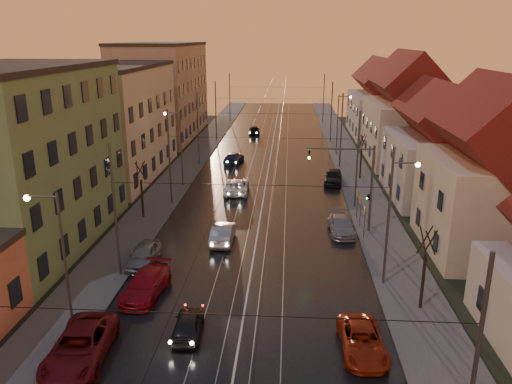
% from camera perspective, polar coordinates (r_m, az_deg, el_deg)
% --- Properties ---
extents(ground, '(160.00, 160.00, 0.00)m').
position_cam_1_polar(ground, '(25.46, -2.41, -19.36)').
color(ground, black).
rests_on(ground, ground).
extents(road, '(16.00, 120.00, 0.04)m').
position_cam_1_polar(road, '(62.22, 1.51, 3.17)').
color(road, black).
rests_on(road, ground).
extents(sidewalk_left, '(4.00, 120.00, 0.15)m').
position_cam_1_polar(sidewalk_left, '(63.38, -7.58, 3.34)').
color(sidewalk_left, '#4C4C4C').
rests_on(sidewalk_left, ground).
extents(sidewalk_right, '(4.00, 120.00, 0.15)m').
position_cam_1_polar(sidewalk_right, '(62.63, 10.70, 3.02)').
color(sidewalk_right, '#4C4C4C').
rests_on(sidewalk_right, ground).
extents(tram_rail_0, '(0.06, 120.00, 0.03)m').
position_cam_1_polar(tram_rail_0, '(62.33, -0.52, 3.24)').
color(tram_rail_0, gray).
rests_on(tram_rail_0, road).
extents(tram_rail_1, '(0.06, 120.00, 0.03)m').
position_cam_1_polar(tram_rail_1, '(62.25, 0.80, 3.22)').
color(tram_rail_1, gray).
rests_on(tram_rail_1, road).
extents(tram_rail_2, '(0.06, 120.00, 0.03)m').
position_cam_1_polar(tram_rail_2, '(62.19, 2.22, 3.19)').
color(tram_rail_2, gray).
rests_on(tram_rail_2, road).
extents(tram_rail_3, '(0.06, 120.00, 0.03)m').
position_cam_1_polar(tram_rail_3, '(62.17, 3.54, 3.17)').
color(tram_rail_3, gray).
rests_on(tram_rail_3, road).
extents(apartment_left_1, '(10.00, 18.00, 13.00)m').
position_cam_1_polar(apartment_left_1, '(40.57, -25.67, 3.20)').
color(apartment_left_1, '#617E50').
rests_on(apartment_left_1, ground).
extents(apartment_left_2, '(10.00, 20.00, 12.00)m').
position_cam_1_polar(apartment_left_2, '(58.54, -16.24, 7.58)').
color(apartment_left_2, beige).
rests_on(apartment_left_2, ground).
extents(apartment_left_3, '(10.00, 24.00, 14.00)m').
position_cam_1_polar(apartment_left_3, '(81.19, -10.59, 11.22)').
color(apartment_left_3, '#9C7964').
rests_on(apartment_left_3, ground).
extents(house_right_1, '(8.67, 10.20, 10.80)m').
position_cam_1_polar(house_right_1, '(39.44, 25.45, 1.28)').
color(house_right_1, beige).
rests_on(house_right_1, ground).
extents(house_right_2, '(9.18, 12.24, 9.20)m').
position_cam_1_polar(house_right_2, '(51.56, 20.26, 4.41)').
color(house_right_2, silver).
rests_on(house_right_2, ground).
extents(house_right_3, '(9.18, 14.28, 11.50)m').
position_cam_1_polar(house_right_3, '(65.64, 16.82, 8.34)').
color(house_right_3, beige).
rests_on(house_right_3, ground).
extents(house_right_4, '(9.18, 16.32, 10.00)m').
position_cam_1_polar(house_right_4, '(83.23, 14.10, 9.78)').
color(house_right_4, silver).
rests_on(house_right_4, ground).
extents(catenary_pole_r_0, '(0.16, 0.16, 9.00)m').
position_cam_1_polar(catenary_pole_r_0, '(18.91, 23.63, -18.79)').
color(catenary_pole_r_0, '#595B60').
rests_on(catenary_pole_r_0, ground).
extents(catenary_pole_l_1, '(0.16, 0.16, 9.00)m').
position_cam_1_polar(catenary_pole_l_1, '(33.06, -15.80, -2.26)').
color(catenary_pole_l_1, '#595B60').
rests_on(catenary_pole_l_1, ground).
extents(catenary_pole_r_1, '(0.16, 0.16, 9.00)m').
position_cam_1_polar(catenary_pole_r_1, '(31.81, 14.90, -2.96)').
color(catenary_pole_r_1, '#595B60').
rests_on(catenary_pole_r_1, ground).
extents(catenary_pole_l_2, '(0.16, 0.16, 9.00)m').
position_cam_1_polar(catenary_pole_l_2, '(46.87, -9.86, 3.85)').
color(catenary_pole_l_2, '#595B60').
rests_on(catenary_pole_l_2, ground).
extents(catenary_pole_r_2, '(0.16, 0.16, 9.00)m').
position_cam_1_polar(catenary_pole_r_2, '(46.00, 11.51, 3.50)').
color(catenary_pole_r_2, '#595B60').
rests_on(catenary_pole_r_2, ground).
extents(catenary_pole_l_3, '(0.16, 0.16, 9.00)m').
position_cam_1_polar(catenary_pole_l_3, '(61.24, -6.63, 7.12)').
color(catenary_pole_l_3, '#595B60').
rests_on(catenary_pole_l_3, ground).
extents(catenary_pole_r_3, '(0.16, 0.16, 9.00)m').
position_cam_1_polar(catenary_pole_r_3, '(60.58, 9.72, 6.88)').
color(catenary_pole_r_3, '#595B60').
rests_on(catenary_pole_r_3, ground).
extents(catenary_pole_l_4, '(0.16, 0.16, 9.00)m').
position_cam_1_polar(catenary_pole_l_4, '(75.86, -4.61, 9.14)').
color(catenary_pole_l_4, '#595B60').
rests_on(catenary_pole_l_4, ground).
extents(catenary_pole_r_4, '(0.16, 0.16, 9.00)m').
position_cam_1_polar(catenary_pole_r_4, '(75.32, 8.61, 8.94)').
color(catenary_pole_r_4, '#595B60').
rests_on(catenary_pole_r_4, ground).
extents(catenary_pole_l_5, '(0.16, 0.16, 9.00)m').
position_cam_1_polar(catenary_pole_l_5, '(93.56, -3.01, 10.71)').
color(catenary_pole_l_5, '#595B60').
rests_on(catenary_pole_l_5, ground).
extents(catenary_pole_r_5, '(0.16, 0.16, 9.00)m').
position_cam_1_polar(catenary_pole_r_5, '(93.12, 7.74, 10.55)').
color(catenary_pole_r_5, '#595B60').
rests_on(catenary_pole_r_5, ground).
extents(street_lamp_0, '(1.75, 0.32, 8.00)m').
position_cam_1_polar(street_lamp_0, '(27.11, -21.70, -6.36)').
color(street_lamp_0, '#595B60').
rests_on(street_lamp_0, ground).
extents(street_lamp_1, '(1.75, 0.32, 8.00)m').
position_cam_1_polar(street_lamp_1, '(32.71, 15.50, -1.73)').
color(street_lamp_1, '#595B60').
rests_on(street_lamp_1, ground).
extents(street_lamp_2, '(1.75, 0.32, 8.00)m').
position_cam_1_polar(street_lamp_2, '(52.61, -8.92, 5.79)').
color(street_lamp_2, '#595B60').
rests_on(street_lamp_2, ground).
extents(street_lamp_3, '(1.75, 0.32, 8.00)m').
position_cam_1_polar(street_lamp_3, '(67.43, 9.59, 8.26)').
color(street_lamp_3, '#595B60').
rests_on(street_lamp_3, ground).
extents(traffic_light_mast, '(5.30, 0.32, 7.20)m').
position_cam_1_polar(traffic_light_mast, '(40.13, 11.73, 1.62)').
color(traffic_light_mast, '#595B60').
rests_on(traffic_light_mast, ground).
extents(bare_tree_0, '(1.09, 1.09, 5.11)m').
position_cam_1_polar(bare_tree_0, '(44.08, -12.93, 0.09)').
color(bare_tree_0, black).
rests_on(bare_tree_0, ground).
extents(bare_tree_1, '(1.09, 1.09, 5.11)m').
position_cam_1_polar(bare_tree_1, '(30.24, 18.66, -8.53)').
color(bare_tree_1, black).
rests_on(bare_tree_1, ground).
extents(bare_tree_2, '(1.09, 1.09, 5.11)m').
position_cam_1_polar(bare_tree_2, '(56.34, 11.93, 3.89)').
color(bare_tree_2, black).
rests_on(bare_tree_2, ground).
extents(driving_car_0, '(1.67, 3.70, 1.23)m').
position_cam_1_polar(driving_car_0, '(27.61, -7.78, -14.76)').
color(driving_car_0, black).
rests_on(driving_car_0, ground).
extents(driving_car_1, '(1.59, 4.53, 1.49)m').
position_cam_1_polar(driving_car_1, '(38.66, -3.78, -4.69)').
color(driving_car_1, '#AAA9AF').
rests_on(driving_car_1, ground).
extents(driving_car_2, '(2.52, 5.19, 1.42)m').
position_cam_1_polar(driving_car_2, '(50.65, -2.23, 0.67)').
color(driving_car_2, silver).
rests_on(driving_car_2, ground).
extents(driving_car_3, '(2.49, 4.85, 1.35)m').
position_cam_1_polar(driving_car_3, '(62.88, -2.57, 3.93)').
color(driving_car_3, '#152141').
rests_on(driving_car_3, ground).
extents(driving_car_4, '(2.11, 4.47, 1.48)m').
position_cam_1_polar(driving_car_4, '(81.71, -0.20, 7.11)').
color(driving_car_4, black).
rests_on(driving_car_4, ground).
extents(parked_left_1, '(2.90, 5.75, 1.56)m').
position_cam_1_polar(parked_left_1, '(26.86, -19.45, -16.27)').
color(parked_left_1, maroon).
rests_on(parked_left_1, ground).
extents(parked_left_2, '(2.55, 5.17, 1.45)m').
position_cam_1_polar(parked_left_2, '(31.74, -12.50, -10.27)').
color(parked_left_2, maroon).
rests_on(parked_left_2, ground).
extents(parked_left_3, '(1.74, 4.28, 1.45)m').
position_cam_1_polar(parked_left_3, '(35.76, -12.71, -7.02)').
color(parked_left_3, gray).
rests_on(parked_left_3, ground).
extents(parked_right_0, '(2.28, 4.68, 1.28)m').
position_cam_1_polar(parked_right_0, '(26.62, 12.04, -16.27)').
color(parked_right_0, '#A62910').
rests_on(parked_right_0, ground).
extents(parked_right_1, '(2.05, 4.62, 1.32)m').
position_cam_1_polar(parked_right_1, '(40.91, 9.73, -3.78)').
color(parked_right_1, '#A3A3A9').
rests_on(parked_right_1, ground).
extents(parked_right_2, '(2.34, 4.74, 1.56)m').
position_cam_1_polar(parked_right_2, '(54.55, 8.81, 1.77)').
color(parked_right_2, black).
rests_on(parked_right_2, ground).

